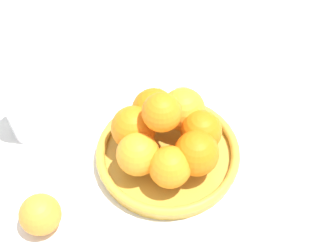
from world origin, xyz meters
TOP-DOWN VIEW (x-y plane):
  - ground_plane at (0.00, 0.00)m, footprint 4.00×4.00m
  - fruit_bowl at (0.00, 0.00)m, footprint 0.26×0.26m
  - orange_pile at (0.00, -0.00)m, footprint 0.20×0.20m
  - stray_orange at (0.02, 0.25)m, footprint 0.07×0.07m
  - drinking_glass at (0.22, 0.17)m, footprint 0.08×0.08m
  - napkin_folded at (0.17, -0.18)m, footprint 0.17×0.17m

SIDE VIEW (x-z plane):
  - ground_plane at x=0.00m, z-range 0.00..0.00m
  - napkin_folded at x=0.17m, z-range 0.00..0.01m
  - fruit_bowl at x=0.00m, z-range 0.00..0.03m
  - stray_orange at x=0.02m, z-range 0.00..0.07m
  - drinking_glass at x=0.22m, z-range 0.00..0.12m
  - orange_pile at x=0.00m, z-range 0.01..0.14m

